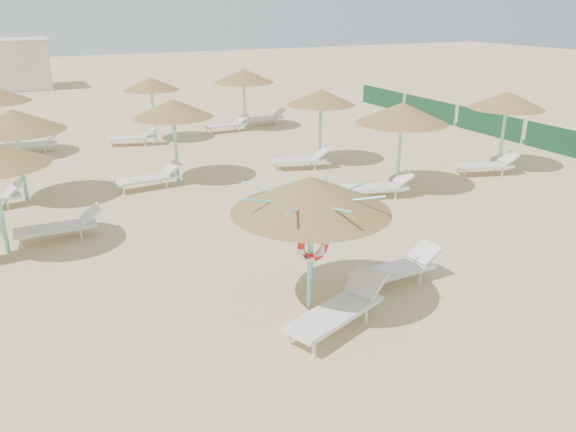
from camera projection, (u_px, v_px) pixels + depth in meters
name	position (u px, v px, depth m)	size (l,w,h in m)	color
ground	(325.00, 309.00, 10.70)	(120.00, 120.00, 0.00)	tan
main_palapa	(311.00, 195.00, 9.98)	(2.91, 2.91, 2.61)	#7FDBDD
lounger_main_a	(340.00, 308.00, 9.97)	(2.31, 1.41, 0.81)	silver
lounger_main_b	(398.00, 268.00, 11.58)	(2.00, 0.68, 0.72)	silver
palapa_field	(199.00, 103.00, 18.86)	(19.15, 13.35, 2.71)	#7FDBDD
windbreak_fence	(489.00, 124.00, 24.66)	(0.08, 19.84, 1.10)	#1A4F2B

